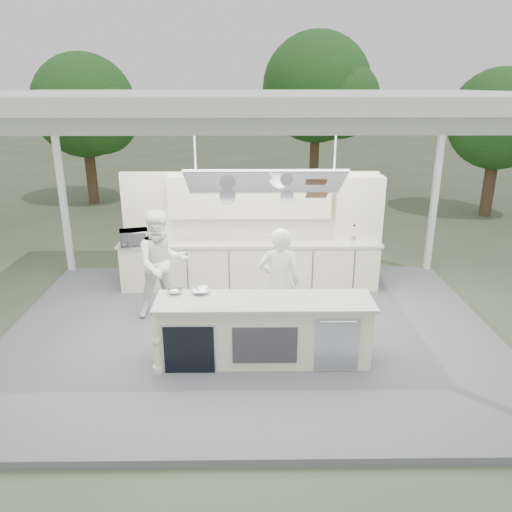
{
  "coord_description": "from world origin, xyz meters",
  "views": [
    {
      "loc": [
        -0.0,
        -7.37,
        3.96
      ],
      "look_at": [
        0.1,
        0.4,
        1.28
      ],
      "focal_mm": 35.0,
      "sensor_mm": 36.0,
      "label": 1
    }
  ],
  "objects_px": {
    "demo_island": "(263,330)",
    "sous_chef": "(162,264)",
    "back_counter": "(250,264)",
    "head_chef": "(279,283)"
  },
  "relations": [
    {
      "from": "demo_island",
      "to": "sous_chef",
      "type": "xyz_separation_m",
      "value": [
        -1.69,
        1.56,
        0.46
      ]
    },
    {
      "from": "demo_island",
      "to": "sous_chef",
      "type": "bearing_deg",
      "value": 137.23
    },
    {
      "from": "demo_island",
      "to": "back_counter",
      "type": "distance_m",
      "value": 2.82
    },
    {
      "from": "head_chef",
      "to": "sous_chef",
      "type": "distance_m",
      "value": 2.11
    },
    {
      "from": "head_chef",
      "to": "sous_chef",
      "type": "relative_size",
      "value": 0.96
    },
    {
      "from": "demo_island",
      "to": "head_chef",
      "type": "xyz_separation_m",
      "value": [
        0.28,
        0.77,
        0.42
      ]
    },
    {
      "from": "head_chef",
      "to": "demo_island",
      "type": "bearing_deg",
      "value": 72.57
    },
    {
      "from": "back_counter",
      "to": "head_chef",
      "type": "bearing_deg",
      "value": -77.46
    },
    {
      "from": "back_counter",
      "to": "sous_chef",
      "type": "relative_size",
      "value": 2.71
    },
    {
      "from": "back_counter",
      "to": "head_chef",
      "type": "height_order",
      "value": "head_chef"
    }
  ]
}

